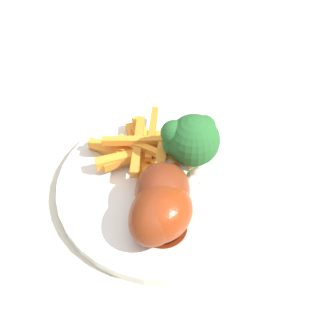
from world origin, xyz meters
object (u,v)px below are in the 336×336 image
object	(u,v)px
broccoli_floret_front	(191,140)
chicken_drumstick_far	(163,188)
chicken_drumstick_near	(165,211)
dining_table	(132,221)
chicken_drumstick_extra	(161,209)
carrot_fries_pile	(143,149)
dinner_plate	(168,183)

from	to	relation	value
broccoli_floret_front	chicken_drumstick_far	size ratio (longest dim) A/B	0.64
chicken_drumstick_near	chicken_drumstick_far	size ratio (longest dim) A/B	0.94
dining_table	chicken_drumstick_extra	size ratio (longest dim) A/B	8.84
carrot_fries_pile	chicken_drumstick_far	distance (m)	0.07
carrot_fries_pile	chicken_drumstick_extra	size ratio (longest dim) A/B	1.03
dinner_plate	chicken_drumstick_near	xyz separation A→B (m)	(0.06, 0.02, 0.03)
chicken_drumstick_near	chicken_drumstick_extra	world-z (taller)	same
dinner_plate	chicken_drumstick_far	size ratio (longest dim) A/B	2.02
dinner_plate	chicken_drumstick_far	bearing A→B (deg)	13.05
carrot_fries_pile	chicken_drumstick_extra	distance (m)	0.10
broccoli_floret_front	carrot_fries_pile	bearing A→B (deg)	-89.74
dinner_plate	chicken_drumstick_extra	distance (m)	0.07
broccoli_floret_front	chicken_drumstick_extra	xyz separation A→B (m)	(0.08, -0.00, -0.03)
dining_table	chicken_drumstick_near	distance (m)	0.16
chicken_drumstick_extra	chicken_drumstick_near	bearing A→B (deg)	70.18
carrot_fries_pile	dinner_plate	bearing A→B (deg)	61.72
dinner_plate	broccoli_floret_front	world-z (taller)	broccoli_floret_front
dinner_plate	broccoli_floret_front	distance (m)	0.06
dinner_plate	chicken_drumstick_extra	world-z (taller)	chicken_drumstick_extra
carrot_fries_pile	chicken_drumstick_far	xyz separation A→B (m)	(0.05, 0.05, 0.01)
dinner_plate	carrot_fries_pile	distance (m)	0.05
chicken_drumstick_extra	carrot_fries_pile	bearing A→B (deg)	-144.80
dining_table	dinner_plate	xyz separation A→B (m)	(-0.00, 0.05, 0.10)
dinner_plate	chicken_drumstick_near	size ratio (longest dim) A/B	2.16
broccoli_floret_front	chicken_drumstick_extra	world-z (taller)	broccoli_floret_front
dining_table	broccoli_floret_front	bearing A→B (deg)	107.89
broccoli_floret_front	chicken_drumstick_extra	bearing A→B (deg)	-1.90
dining_table	carrot_fries_pile	bearing A→B (deg)	153.15
chicken_drumstick_far	chicken_drumstick_near	bearing A→B (deg)	24.99
chicken_drumstick_far	broccoli_floret_front	bearing A→B (deg)	169.14
broccoli_floret_front	carrot_fries_pile	size ratio (longest dim) A/B	0.60
carrot_fries_pile	chicken_drumstick_far	size ratio (longest dim) A/B	1.06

